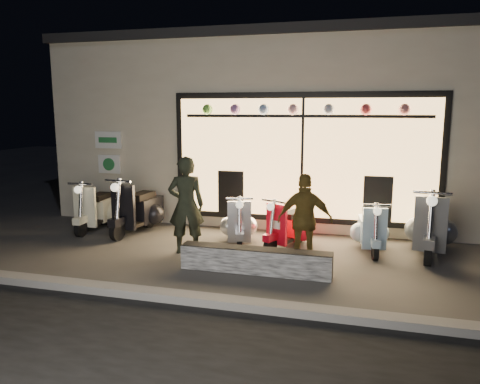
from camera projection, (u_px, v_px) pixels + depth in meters
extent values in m
plane|color=#383533|center=(239.00, 258.00, 8.08)|extent=(40.00, 40.00, 0.00)
cube|color=slate|center=(199.00, 299.00, 6.17)|extent=(40.00, 0.25, 0.12)
cube|color=beige|center=(288.00, 129.00, 12.48)|extent=(10.00, 6.00, 4.00)
cube|color=black|center=(290.00, 48.00, 12.12)|extent=(10.20, 6.20, 0.20)
cube|color=black|center=(303.00, 158.00, 9.49)|extent=(5.45, 0.06, 2.65)
cube|color=#FFBF6B|center=(302.00, 159.00, 9.45)|extent=(5.20, 0.04, 2.40)
cube|color=black|center=(303.00, 116.00, 9.26)|extent=(4.90, 0.06, 0.06)
cube|color=white|center=(108.00, 140.00, 10.55)|extent=(0.65, 0.04, 0.38)
cube|color=white|center=(109.00, 164.00, 10.65)|extent=(0.55, 0.04, 0.42)
cube|color=black|center=(255.00, 261.00, 7.32)|extent=(2.38, 0.28, 0.40)
cylinder|color=black|center=(240.00, 244.00, 8.35)|extent=(0.18, 0.33, 0.32)
cylinder|color=black|center=(239.00, 231.00, 9.26)|extent=(0.20, 0.33, 0.32)
cube|color=silver|center=(239.00, 222.00, 8.47)|extent=(0.43, 0.18, 0.76)
cube|color=silver|center=(239.00, 222.00, 9.14)|extent=(0.56, 0.74, 0.43)
cube|color=black|center=(239.00, 210.00, 9.00)|extent=(0.40, 0.57, 0.11)
sphere|color=#FFF2CC|center=(240.00, 205.00, 8.21)|extent=(0.17, 0.17, 0.14)
cylinder|color=black|center=(270.00, 246.00, 8.28)|extent=(0.21, 0.32, 0.31)
cylinder|color=black|center=(298.00, 235.00, 8.97)|extent=(0.23, 0.32, 0.31)
cube|color=red|center=(277.00, 224.00, 8.36)|extent=(0.41, 0.23, 0.74)
cube|color=red|center=(295.00, 226.00, 8.87)|extent=(0.61, 0.73, 0.42)
cube|color=black|center=(293.00, 214.00, 8.75)|extent=(0.44, 0.57, 0.11)
sphere|color=#FFF2CC|center=(270.00, 207.00, 8.15)|extent=(0.18, 0.18, 0.14)
cylinder|color=black|center=(117.00, 231.00, 9.11)|extent=(0.15, 0.39, 0.38)
cylinder|color=black|center=(148.00, 219.00, 10.14)|extent=(0.17, 0.39, 0.38)
cube|color=black|center=(123.00, 207.00, 9.25)|extent=(0.52, 0.13, 0.91)
cube|color=black|center=(145.00, 209.00, 9.99)|extent=(0.55, 0.82, 0.51)
cube|color=black|center=(142.00, 196.00, 9.84)|extent=(0.38, 0.65, 0.13)
sphere|color=#FFF2CC|center=(115.00, 187.00, 8.95)|extent=(0.18, 0.18, 0.17)
cylinder|color=black|center=(81.00, 228.00, 9.39)|extent=(0.12, 0.35, 0.35)
cylinder|color=black|center=(105.00, 217.00, 10.37)|extent=(0.14, 0.35, 0.35)
cube|color=beige|center=(85.00, 207.00, 9.52)|extent=(0.47, 0.10, 0.84)
cube|color=beige|center=(102.00, 209.00, 10.23)|extent=(0.47, 0.74, 0.47)
cube|color=black|center=(99.00, 197.00, 10.09)|extent=(0.32, 0.59, 0.12)
sphere|color=#FFF2CC|center=(78.00, 190.00, 9.24)|extent=(0.16, 0.16, 0.15)
cylinder|color=black|center=(375.00, 252.00, 7.94)|extent=(0.13, 0.31, 0.31)
cylinder|color=black|center=(369.00, 237.00, 8.81)|extent=(0.14, 0.32, 0.31)
cube|color=#8DAEC8|center=(375.00, 229.00, 8.06)|extent=(0.42, 0.11, 0.74)
cube|color=#8DAEC8|center=(370.00, 229.00, 8.69)|extent=(0.45, 0.67, 0.41)
cube|color=black|center=(371.00, 217.00, 8.56)|extent=(0.31, 0.53, 0.11)
sphere|color=#FFF2CC|center=(377.00, 211.00, 7.81)|extent=(0.15, 0.15, 0.13)
cylinder|color=black|center=(428.00, 254.00, 7.66)|extent=(0.17, 0.40, 0.39)
cylinder|color=black|center=(430.00, 237.00, 8.69)|extent=(0.19, 0.40, 0.39)
cube|color=#53565A|center=(430.00, 224.00, 7.79)|extent=(0.53, 0.16, 0.94)
cube|color=#53565A|center=(431.00, 226.00, 8.54)|extent=(0.59, 0.86, 0.53)
cube|color=black|center=(432.00, 210.00, 8.38)|extent=(0.41, 0.68, 0.14)
sphere|color=#FFF2CC|center=(432.00, 201.00, 7.49)|extent=(0.19, 0.19, 0.17)
imported|color=black|center=(186.00, 205.00, 8.25)|extent=(0.73, 0.60, 1.73)
imported|color=brown|center=(305.00, 220.00, 7.60)|extent=(0.93, 0.48, 1.52)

